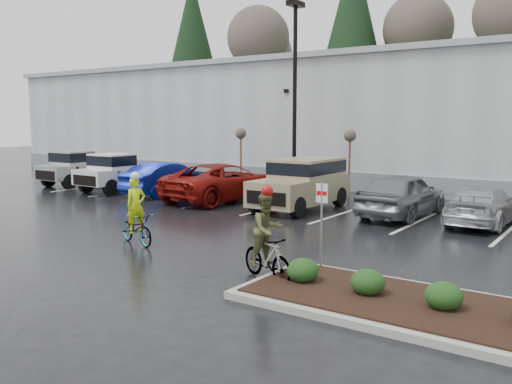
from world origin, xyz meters
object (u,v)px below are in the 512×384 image
Objects in this scene: cyclist_hivis at (136,222)px; car_far_silver at (483,206)px; fire_lane_sign at (322,216)px; pickup_silver at (86,167)px; car_blue at (167,178)px; lamppost at (295,77)px; suv_tan at (300,184)px; cyclist_olive at (267,246)px; pickup_white at (126,172)px; car_grey at (402,194)px; sapling_west at (241,137)px; sapling_mid at (350,139)px; car_red at (224,182)px.

car_far_silver is at bearing -24.69° from cyclist_hivis.
pickup_silver is (-19.37, 8.33, -0.43)m from fire_lane_sign.
lamppost is at bearing -141.52° from car_blue.
cyclist_olive reaches higher than suv_tan.
lamppost is 9.93m from pickup_white.
car_grey is at bearing -175.71° from car_blue.
cyclist_hivis is at bearing -32.71° from pickup_silver.
sapling_west is 5.26m from car_blue.
lamppost reaches higher than car_grey.
car_far_silver is 10.18m from cyclist_olive.
cyclist_olive reaches higher than pickup_silver.
pickup_white is at bearing -5.74° from pickup_silver.
sapling_mid is at bearing 21.80° from lamppost.
car_far_silver is 11.86m from cyclist_hivis.
cyclist_hivis is at bearing -177.36° from fire_lane_sign.
sapling_west is at bearing -100.22° from car_blue.
sapling_west is at bearing -15.24° from car_far_silver.
pickup_silver is 1.13× the size of car_far_silver.
sapling_mid is at bearing 12.76° from cyclist_hivis.
lamppost is 6.57m from suv_tan.
sapling_mid is 9.07m from car_blue.
car_blue is (-12.75, 8.00, -0.61)m from fire_lane_sign.
sapling_west is 6.50m from sapling_mid.
car_grey is at bearing -170.55° from car_red.
lamppost reaches higher than car_far_silver.
pickup_white is 2.42× the size of cyclist_hivis.
sapling_mid is 0.65× the size of car_grey.
cyclist_hivis is (1.83, -12.08, -5.01)m from lamppost.
sapling_west is at bearing 39.73° from cyclist_hivis.
suv_tan is at bearing -1.52° from pickup_silver.
car_blue is (6.62, -0.33, -0.18)m from pickup_silver.
pickup_silver is at bearing 174.26° from pickup_white.
car_blue is 0.95× the size of suv_tan.
lamppost reaches higher than cyclist_hivis.
sapling_west reaches higher than car_far_silver.
car_red is 1.20× the size of suv_tan.
suv_tan is at bearing -176.22° from car_red.
pickup_silver reaches higher than car_far_silver.
pickup_silver is 2.42× the size of cyclist_hivis.
sapling_mid is at bearing 112.49° from fire_lane_sign.
car_grey is 2.26× the size of cyclist_olive.
pickup_white is 1.08× the size of car_blue.
sapling_mid reaches higher than pickup_silver.
car_red is at bearing -129.79° from sapling_mid.
lamppost is 4.29× the size of cyclist_hivis.
cyclist_olive is (4.42, -9.07, -0.22)m from suv_tan.
car_grey is (4.13, -4.13, -1.88)m from sapling_mid.
car_red is 1.24× the size of car_grey.
pickup_silver is at bearing 83.32° from cyclist_olive.
sapling_west is 8.96m from pickup_silver.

